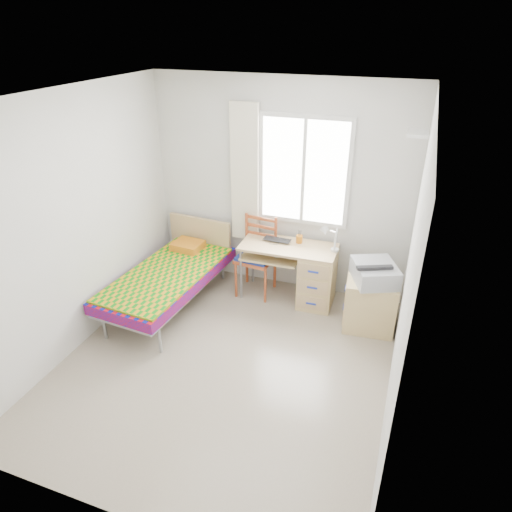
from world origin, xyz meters
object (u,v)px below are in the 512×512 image
(desk, at_px, (312,274))
(chair, at_px, (258,252))
(printer, at_px, (375,272))
(cabinet, at_px, (370,303))
(bed, at_px, (171,275))

(desk, height_order, chair, chair)
(printer, bearing_deg, cabinet, 82.82)
(bed, height_order, printer, printer)
(cabinet, distance_m, printer, 0.41)
(desk, relative_size, printer, 1.86)
(bed, distance_m, cabinet, 2.36)
(chair, height_order, cabinet, chair)
(bed, height_order, desk, bed)
(chair, bearing_deg, bed, -139.23)
(bed, xyz_separation_m, chair, (0.89, 0.63, 0.16))
(desk, relative_size, chair, 1.17)
(chair, xyz_separation_m, printer, (1.45, -0.32, 0.15))
(desk, bearing_deg, cabinet, -21.38)
(cabinet, relative_size, printer, 0.96)
(bed, xyz_separation_m, desk, (1.59, 0.60, 0.00))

